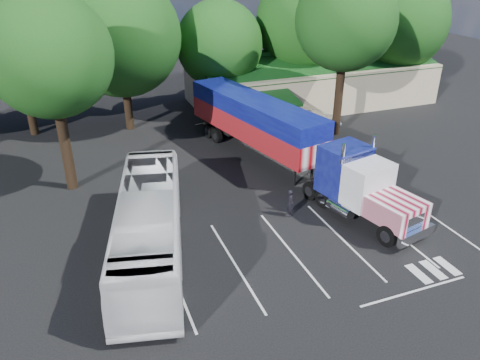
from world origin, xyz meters
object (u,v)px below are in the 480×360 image
object	(u,v)px
semi_truck	(278,134)
silver_sedan	(316,120)
tour_bus	(149,225)
woman	(290,203)
bicycle	(317,175)

from	to	relation	value
semi_truck	silver_sedan	size ratio (longest dim) A/B	5.19
tour_bus	silver_sedan	size ratio (longest dim) A/B	3.02
woman	tour_bus	bearing A→B (deg)	99.58
tour_bus	silver_sedan	xyz separation A→B (m)	(17.66, 14.12, -1.11)
bicycle	tour_bus	bearing A→B (deg)	166.26
semi_truck	tour_bus	distance (m)	13.21
semi_truck	bicycle	bearing A→B (deg)	-72.51
tour_bus	silver_sedan	bearing A→B (deg)	52.00
bicycle	silver_sedan	bearing A→B (deg)	27.50
woman	bicycle	bearing A→B (deg)	-44.55
semi_truck	tour_bus	size ratio (longest dim) A/B	1.72
woman	tour_bus	world-z (taller)	tour_bus
semi_truck	bicycle	xyz separation A→B (m)	(1.71, -2.96, -2.26)
semi_truck	silver_sedan	bearing A→B (deg)	31.01
woman	bicycle	distance (m)	5.32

